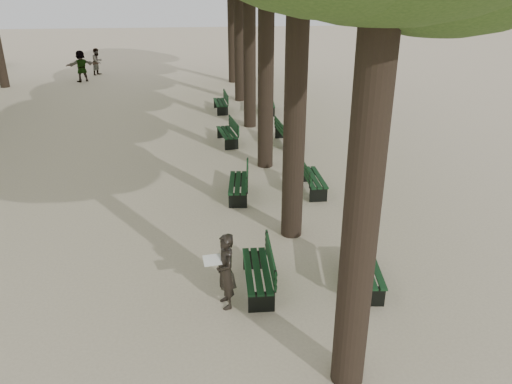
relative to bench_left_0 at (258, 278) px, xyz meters
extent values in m
plane|color=beige|center=(-0.37, -0.68, -0.27)|extent=(120.00, 120.00, 0.00)
cylinder|color=#33261C|center=(1.13, -2.68, 3.48)|extent=(0.52, 0.52, 7.50)
cylinder|color=#33261C|center=(1.13, 2.32, 3.48)|extent=(0.52, 0.52, 7.50)
cylinder|color=#33261C|center=(1.13, 7.32, 3.48)|extent=(0.52, 0.52, 7.50)
cylinder|color=#33261C|center=(1.13, 12.32, 3.48)|extent=(0.52, 0.52, 7.50)
cylinder|color=#33261C|center=(1.13, 17.32, 3.48)|extent=(0.52, 0.52, 7.50)
cylinder|color=#33261C|center=(1.13, 22.32, 3.48)|extent=(0.52, 0.52, 7.50)
cube|color=black|center=(-0.02, 0.00, -0.05)|extent=(0.58, 1.82, 0.45)
cube|color=black|center=(-0.02, 0.00, 0.18)|extent=(0.60, 1.82, 0.04)
cube|color=black|center=(0.26, -0.01, 0.45)|extent=(0.10, 1.80, 0.40)
cube|color=black|center=(-0.02, 4.79, -0.05)|extent=(0.72, 1.85, 0.45)
cube|color=black|center=(-0.02, 4.79, 0.18)|extent=(0.74, 1.85, 0.04)
cube|color=black|center=(0.26, 4.76, 0.45)|extent=(0.24, 1.79, 0.40)
cube|color=black|center=(-0.02, 9.96, -0.05)|extent=(0.76, 1.85, 0.45)
cube|color=black|center=(-0.02, 9.96, 0.18)|extent=(0.78, 1.86, 0.04)
cube|color=black|center=(0.26, 10.00, 0.45)|extent=(0.28, 1.79, 0.40)
cube|color=black|center=(-0.02, 15.04, -0.05)|extent=(0.63, 1.83, 0.45)
cube|color=black|center=(-0.02, 15.04, 0.18)|extent=(0.65, 1.83, 0.04)
cube|color=black|center=(0.26, 15.06, 0.45)|extent=(0.15, 1.80, 0.40)
cube|color=black|center=(2.28, -0.08, -0.05)|extent=(0.76, 1.85, 0.45)
cube|color=black|center=(2.28, -0.08, 0.18)|extent=(0.78, 1.86, 0.04)
cube|color=black|center=(2.01, -0.04, 0.45)|extent=(0.28, 1.79, 0.40)
cube|color=black|center=(2.28, 4.94, -0.05)|extent=(0.52, 1.80, 0.45)
cube|color=black|center=(2.28, 4.94, 0.18)|extent=(0.54, 1.80, 0.04)
cube|color=black|center=(2.00, 4.94, 0.45)|extent=(0.04, 1.80, 0.40)
cube|color=black|center=(2.28, 9.65, -0.05)|extent=(0.63, 1.83, 0.45)
cube|color=black|center=(2.28, 9.65, 0.18)|extent=(0.65, 1.83, 0.04)
cube|color=black|center=(2.00, 9.63, 0.45)|extent=(0.16, 1.80, 0.40)
cube|color=black|center=(2.28, 14.61, -0.05)|extent=(0.67, 1.84, 0.45)
cube|color=black|center=(2.28, 14.61, 0.18)|extent=(0.69, 1.84, 0.04)
cube|color=black|center=(2.00, 14.64, 0.45)|extent=(0.19, 1.80, 0.40)
imported|color=black|center=(-0.68, -0.48, 0.51)|extent=(0.46, 0.69, 1.57)
cube|color=white|center=(-0.93, -0.48, 0.78)|extent=(0.37, 0.29, 0.12)
imported|color=#262628|center=(3.01, 22.48, 0.59)|extent=(0.68, 1.07, 1.73)
imported|color=#262628|center=(-7.54, 25.78, 0.59)|extent=(0.69, 0.90, 1.72)
imported|color=#262628|center=(-8.13, 23.54, 0.68)|extent=(1.69, 1.27, 1.90)
camera|label=1|loc=(-1.05, -8.71, 5.74)|focal=35.00mm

